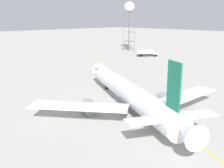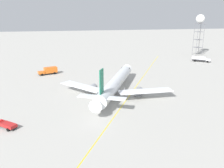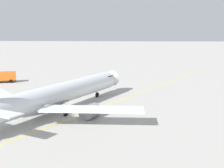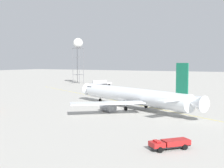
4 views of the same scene
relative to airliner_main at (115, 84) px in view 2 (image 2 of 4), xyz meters
name	(u,v)px [view 2 (image 2 of 4)]	position (x,y,z in m)	size (l,w,h in m)	color
ground_plane	(112,90)	(-0.42, 3.16, -3.15)	(600.00, 600.00, 0.00)	#ADAAA3
airliner_main	(115,84)	(0.00, 0.00, 0.00)	(33.94, 41.39, 11.91)	silver
catering_truck_truck	(49,71)	(-22.40, 31.38, -1.48)	(8.44, 5.05, 3.10)	#232326
ops_pickup_truck	(6,125)	(-30.39, -19.28, -2.34)	(5.52, 5.21, 1.41)	#232326
fuel_tanker_truck	(201,59)	(58.00, 43.30, -1.57)	(9.09, 7.73, 2.87)	#232326
radar_tower	(200,21)	(68.11, 63.87, 17.99)	(5.28, 5.28, 24.95)	slate
taxiway_centreline	(130,95)	(4.39, -2.61, -3.14)	(75.97, 135.73, 0.01)	yellow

